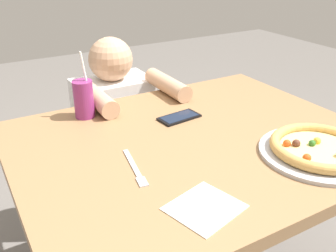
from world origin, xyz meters
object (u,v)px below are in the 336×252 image
drink_cup_colored (84,99)px  cell_phone (179,117)px  diner_seated (117,142)px  pizza_near (319,149)px  fork (135,169)px

drink_cup_colored → cell_phone: size_ratio=1.52×
cell_phone → diner_seated: diner_seated is taller
pizza_near → fork: 0.54m
fork → diner_seated: diner_seated is taller
pizza_near → fork: size_ratio=1.71×
fork → diner_seated: size_ratio=0.21×
pizza_near → drink_cup_colored: bearing=129.6°
drink_cup_colored → cell_phone: drink_cup_colored is taller
cell_phone → diner_seated: 0.56m
fork → pizza_near: bearing=-21.4°
pizza_near → fork: pizza_near is taller
diner_seated → cell_phone: bearing=-82.7°
cell_phone → diner_seated: size_ratio=0.16×
cell_phone → drink_cup_colored: bearing=147.3°
drink_cup_colored → pizza_near: bearing=-50.4°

